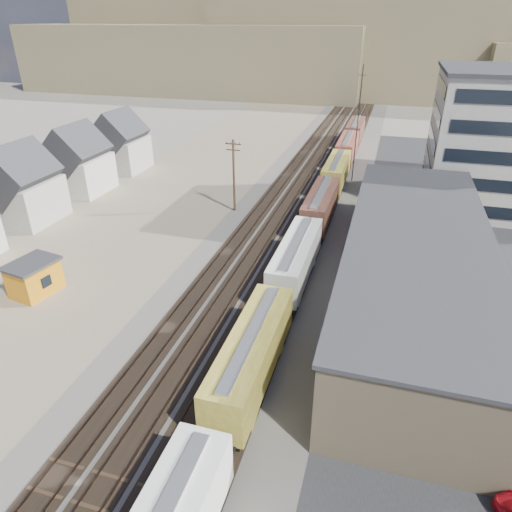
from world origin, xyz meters
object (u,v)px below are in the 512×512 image
(maintenance_shed, at_px, (34,277))
(parked_car_white, at_px, (492,452))
(freight_train, at_px, (310,229))
(utility_pole_north, at_px, (234,174))
(parked_car_blue, at_px, (490,198))

(maintenance_shed, bearing_deg, parked_car_white, -11.73)
(freight_train, distance_m, utility_pole_north, 15.66)
(parked_car_blue, bearing_deg, maintenance_shed, 165.85)
(freight_train, distance_m, parked_car_blue, 32.25)
(utility_pole_north, distance_m, maintenance_shed, 28.74)
(parked_car_blue, bearing_deg, utility_pole_north, 146.79)
(maintenance_shed, height_order, parked_car_white, maintenance_shed)
(freight_train, xyz_separation_m, maintenance_shed, (-24.04, -16.62, -1.05))
(freight_train, height_order, parked_car_blue, freight_train)
(maintenance_shed, relative_size, parked_car_white, 1.19)
(freight_train, bearing_deg, parked_car_blue, 45.45)
(utility_pole_north, height_order, parked_car_white, utility_pole_north)
(freight_train, xyz_separation_m, parked_car_blue, (22.58, 22.94, -2.06))
(utility_pole_north, distance_m, parked_car_white, 44.69)
(maintenance_shed, distance_m, parked_car_blue, 61.15)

